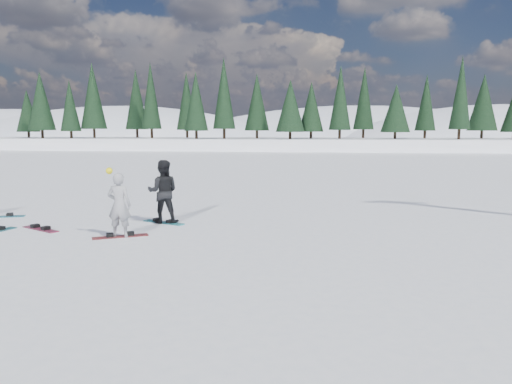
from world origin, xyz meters
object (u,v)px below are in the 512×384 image
snowboarder_woman (119,205)px  snowboard_loose_c (1,217)px  snowboard_loose_b (41,229)px  snowboarder_man (163,192)px

snowboarder_woman → snowboard_loose_c: bearing=-27.0°
snowboarder_woman → snowboard_loose_c: snowboarder_woman is taller
snowboarder_woman → snowboard_loose_b: snowboarder_woman is taller
snowboarder_woman → snowboard_loose_b: bearing=-15.7°
snowboard_loose_b → snowboard_loose_c: 3.04m
snowboarder_man → snowboard_loose_c: size_ratio=1.33×
snowboard_loose_b → snowboard_loose_c: (-2.47, 1.77, 0.00)m
snowboard_loose_c → snowboarder_woman: bearing=-43.1°
snowboard_loose_b → snowboard_loose_c: bearing=173.0°
snowboarder_woman → snowboard_loose_b: 2.97m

